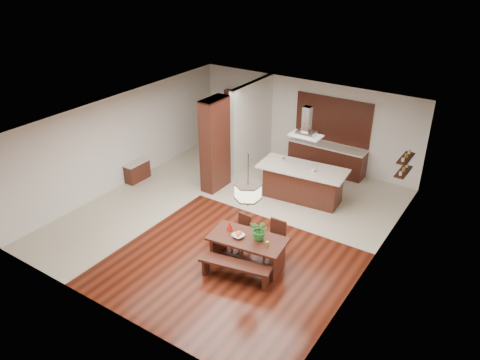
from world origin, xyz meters
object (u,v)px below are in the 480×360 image
Objects in this scene: dining_table at (247,245)px; island_cup at (314,170)px; fruit_bowl at (238,236)px; dining_chair_left at (241,232)px; microwave at (306,135)px; pendant_lantern at (248,181)px; dining_chair_right at (274,240)px; range_hood at (307,122)px; hallway_console at (137,171)px; kitchen_island at (302,183)px; dining_bench at (235,271)px; foliage_plant at (260,230)px.

dining_table is 14.24× the size of island_cup.
fruit_bowl is (-0.20, -0.09, 0.23)m from dining_table.
dining_chair_left is 5.42m from microwave.
island_cup is 2.72m from microwave.
pendant_lantern is 6.07m from microwave.
island_cup is (-0.36, 2.87, 0.63)m from dining_chair_right.
island_cup reaches higher than fruit_bowl.
dining_chair_right is 3.66m from range_hood.
dining_chair_right is (5.74, -1.17, 0.17)m from hallway_console.
island_cup is (0.37, -0.11, 0.57)m from kitchen_island.
range_hood is at bearing 103.12° from dining_chair_right.
dining_chair_left is 0.91m from dining_chair_right.
foliage_plant reaches higher than dining_bench.
hallway_console is at bearing 161.70° from pendant_lantern.
pendant_lantern reaches higher than dining_chair_right.
dining_bench is 3.03× the size of microwave.
dining_chair_left is at bearing 117.59° from dining_bench.
foliage_plant reaches higher than island_cup.
hallway_console is 5.50m from fruit_bowl.
hallway_console is at bearing 167.76° from dining_chair_right.
pendant_lantern is at bearing -123.00° from dining_chair_right.
hallway_console reaches higher than dining_bench.
dining_chair_left is 1.61× the size of microwave.
island_cup is at bearing 86.49° from fruit_bowl.
pendant_lantern is 3.98m from kitchen_island.
pendant_lantern reaches higher than dining_table.
dining_chair_right is at bearing -81.51° from kitchen_island.
hallway_console is 5.74m from range_hood.
pendant_lantern is at bearing -18.30° from hallway_console.
dining_chair_right reaches higher than hallway_console.
dining_chair_left is 0.68× the size of pendant_lantern.
pendant_lantern is at bearing -84.35° from range_hood.
dining_chair_right is 5.53m from microwave.
dining_bench is at bearing -82.96° from dining_table.
dining_bench is at bearing -63.34° from fruit_bowl.
hallway_console is at bearing 168.49° from dining_chair_left.
dining_bench is at bearing -104.36° from foliage_plant.
pendant_lantern is 9.78× the size of island_cup.
range_hood is (-0.74, 2.98, 1.98)m from dining_chair_right.
fruit_bowl is at bearing -87.62° from range_hood.
island_cup is at bearing 89.72° from pendant_lantern.
kitchen_island is (-0.35, 3.58, -0.01)m from dining_table.
microwave reaches higher than kitchen_island.
dining_chair_right is at bearing 77.73° from foliage_plant.
fruit_bowl is (-0.28, 0.56, 0.55)m from dining_bench.
range_hood is at bearing 95.65° from pendant_lantern.
dining_table is 0.72× the size of kitchen_island.
kitchen_island reaches higher than dining_chair_right.
dining_chair_right is at bearing 49.85° from fruit_bowl.
island_cup is (0.02, 3.48, -1.13)m from pendant_lantern.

